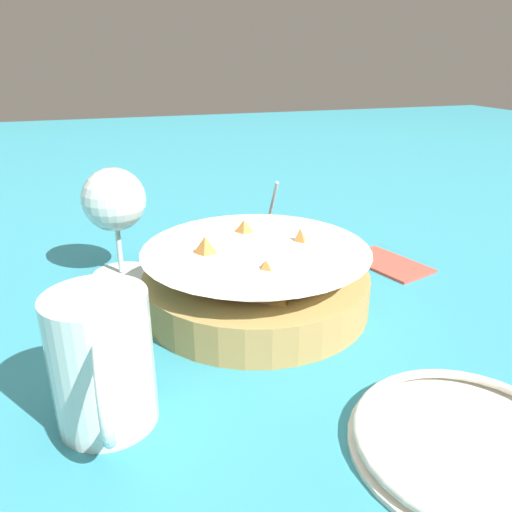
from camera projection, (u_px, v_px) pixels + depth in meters
The scene contains 7 objects.
ground_plane at pixel (232, 321), 0.57m from camera, with size 4.00×4.00×0.00m, color teal.
food_basket at pixel (256, 280), 0.59m from camera, with size 0.26×0.26×0.09m.
sauce_cup at pixel (268, 236), 0.77m from camera, with size 0.07×0.06×0.11m.
wine_glass at pixel (114, 203), 0.65m from camera, with size 0.08×0.08×0.15m.
beer_mug at pixel (103, 366), 0.39m from camera, with size 0.12×0.08×0.11m.
side_plate at pixel (469, 443), 0.38m from camera, with size 0.18×0.18×0.01m.
napkin at pixel (388, 262), 0.71m from camera, with size 0.13×0.10×0.01m.
Camera 1 is at (0.48, -0.13, 0.28)m, focal length 35.00 mm.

